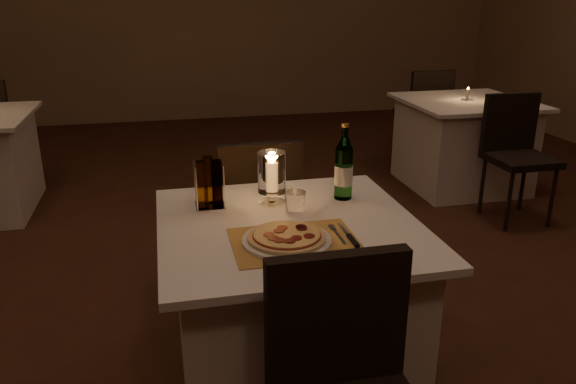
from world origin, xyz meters
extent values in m
cube|color=#452216|center=(0.00, 0.00, -0.01)|extent=(8.00, 10.00, 0.02)
cube|color=white|center=(0.02, -0.42, 0.35)|extent=(0.88, 0.88, 0.71)
cube|color=white|center=(0.02, -0.42, 0.72)|extent=(1.00, 1.00, 0.03)
cube|color=black|center=(0.02, -1.04, 0.69)|extent=(0.42, 0.05, 0.42)
cube|color=black|center=(0.02, 0.38, 0.46)|extent=(0.42, 0.42, 0.05)
cube|color=black|center=(0.02, 0.19, 0.69)|extent=(0.42, 0.05, 0.42)
cylinder|color=black|center=(0.19, 0.55, 0.22)|extent=(0.03, 0.03, 0.44)
cylinder|color=black|center=(-0.15, 0.55, 0.22)|extent=(0.03, 0.03, 0.44)
cylinder|color=black|center=(0.19, 0.21, 0.22)|extent=(0.03, 0.03, 0.44)
cylinder|color=black|center=(-0.15, 0.21, 0.22)|extent=(0.03, 0.03, 0.44)
cube|color=#B8883F|center=(0.00, -0.60, 0.74)|extent=(0.45, 0.34, 0.00)
cylinder|color=white|center=(-0.03, -0.60, 0.75)|extent=(0.32, 0.32, 0.01)
cylinder|color=#D8B77F|center=(-0.03, -0.60, 0.76)|extent=(0.28, 0.28, 0.01)
cylinder|color=maroon|center=(-0.03, -0.60, 0.77)|extent=(0.24, 0.24, 0.00)
cylinder|color=#EACC7F|center=(-0.03, -0.60, 0.77)|extent=(0.24, 0.24, 0.00)
cylinder|color=maroon|center=(0.03, -0.57, 0.78)|extent=(0.04, 0.04, 0.00)
cylinder|color=maroon|center=(0.03, -0.55, 0.78)|extent=(0.04, 0.04, 0.00)
cylinder|color=maroon|center=(-0.04, -0.55, 0.78)|extent=(0.04, 0.04, 0.00)
cylinder|color=maroon|center=(-0.06, -0.57, 0.78)|extent=(0.04, 0.04, 0.00)
cylinder|color=maroon|center=(-0.10, -0.60, 0.78)|extent=(0.04, 0.04, 0.00)
cylinder|color=maroon|center=(-0.09, -0.63, 0.78)|extent=(0.04, 0.04, 0.00)
cylinder|color=maroon|center=(-0.07, -0.65, 0.78)|extent=(0.04, 0.04, 0.00)
cylinder|color=maroon|center=(-0.04, -0.67, 0.78)|extent=(0.04, 0.04, 0.00)
cylinder|color=maroon|center=(-0.01, -0.65, 0.78)|extent=(0.04, 0.04, 0.00)
cylinder|color=maroon|center=(0.04, -0.64, 0.78)|extent=(0.04, 0.04, 0.00)
cube|color=silver|center=(0.16, -0.60, 0.75)|extent=(0.01, 0.14, 0.00)
cube|color=silver|center=(0.16, -0.52, 0.75)|extent=(0.02, 0.05, 0.00)
cube|color=black|center=(0.20, -0.65, 0.75)|extent=(0.02, 0.10, 0.01)
cube|color=silver|center=(0.20, -0.54, 0.75)|extent=(0.01, 0.12, 0.00)
cylinder|color=#5C9D54|center=(0.30, -0.20, 0.85)|extent=(0.08, 0.08, 0.22)
cylinder|color=#5C9D54|center=(0.30, -0.20, 1.03)|extent=(0.03, 0.03, 0.04)
cylinder|color=gold|center=(0.30, -0.20, 1.06)|extent=(0.03, 0.03, 0.01)
cylinder|color=silver|center=(0.30, -0.20, 0.84)|extent=(0.08, 0.08, 0.08)
cylinder|color=white|center=(-0.01, -0.21, 0.75)|extent=(0.11, 0.11, 0.01)
cylinder|color=white|center=(-0.01, -0.21, 0.77)|extent=(0.02, 0.02, 0.05)
cylinder|color=white|center=(-0.01, -0.21, 0.88)|extent=(0.12, 0.12, 0.17)
cylinder|color=white|center=(-0.01, -0.21, 0.86)|extent=(0.03, 0.03, 0.12)
ellipsoid|color=orange|center=(-0.01, -0.21, 0.94)|extent=(0.02, 0.02, 0.03)
cube|color=white|center=(-0.26, -0.17, 0.74)|extent=(0.12, 0.12, 0.01)
cylinder|color=white|center=(-0.32, -0.23, 0.84)|extent=(0.01, 0.01, 0.18)
cylinder|color=white|center=(-0.21, -0.23, 0.84)|extent=(0.01, 0.01, 0.18)
cylinder|color=white|center=(-0.32, -0.12, 0.84)|extent=(0.01, 0.01, 0.18)
cylinder|color=white|center=(-0.21, -0.12, 0.84)|extent=(0.01, 0.01, 0.18)
cube|color=#BF8C33|center=(-0.29, -0.20, 0.85)|extent=(0.04, 0.04, 0.20)
cube|color=#3F1E14|center=(-0.23, -0.20, 0.85)|extent=(0.04, 0.04, 0.20)
cube|color=#BF8C33|center=(-0.26, -0.14, 0.85)|extent=(0.04, 0.04, 0.20)
cylinder|color=black|center=(-1.71, 3.01, 0.22)|extent=(0.03, 0.03, 0.44)
cylinder|color=black|center=(-1.71, 2.67, 0.22)|extent=(0.03, 0.03, 0.44)
cube|color=white|center=(2.03, 1.78, 0.35)|extent=(0.88, 0.88, 0.71)
cube|color=white|center=(2.03, 1.78, 0.72)|extent=(1.00, 1.00, 0.03)
cube|color=black|center=(2.03, 0.98, 0.46)|extent=(0.42, 0.42, 0.05)
cube|color=black|center=(2.03, 1.17, 0.69)|extent=(0.42, 0.05, 0.42)
cylinder|color=black|center=(1.86, 0.81, 0.22)|extent=(0.03, 0.03, 0.44)
cylinder|color=black|center=(2.20, 0.81, 0.22)|extent=(0.03, 0.03, 0.44)
cylinder|color=black|center=(1.86, 1.15, 0.22)|extent=(0.03, 0.03, 0.44)
cylinder|color=black|center=(2.20, 1.15, 0.22)|extent=(0.03, 0.03, 0.44)
cube|color=black|center=(2.03, 2.58, 0.46)|extent=(0.42, 0.42, 0.05)
cube|color=black|center=(2.03, 2.40, 0.69)|extent=(0.42, 0.05, 0.42)
cylinder|color=black|center=(2.20, 2.75, 0.22)|extent=(0.03, 0.03, 0.44)
cylinder|color=black|center=(1.86, 2.75, 0.22)|extent=(0.03, 0.03, 0.44)
cylinder|color=black|center=(2.20, 2.41, 0.22)|extent=(0.03, 0.03, 0.44)
cylinder|color=black|center=(1.86, 2.41, 0.22)|extent=(0.03, 0.03, 0.44)
cylinder|color=white|center=(2.03, 1.78, 0.79)|extent=(0.03, 0.03, 0.09)
ellipsoid|color=orange|center=(2.03, 1.78, 0.84)|extent=(0.01, 0.01, 0.02)
camera|label=1|loc=(-0.43, -2.37, 1.59)|focal=35.00mm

